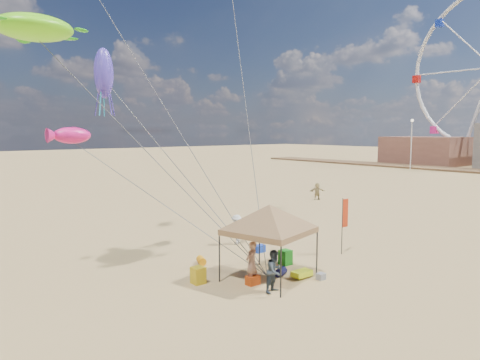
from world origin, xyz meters
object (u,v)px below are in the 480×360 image
at_px(chair_green, 285,257).
at_px(beach_cart, 302,273).
at_px(feather_flag, 344,216).
at_px(person_near_b, 275,271).
at_px(canopy_tent, 269,208).
at_px(lamp_north, 412,136).
at_px(person_far_c, 317,191).
at_px(person_near_c, 237,230).
at_px(cooler_red, 253,280).
at_px(person_near_a, 252,263).
at_px(chair_yellow, 198,275).
at_px(cooler_blue, 260,249).

height_order(chair_green, beach_cart, chair_green).
distance_m(feather_flag, person_near_b, 6.88).
xyz_separation_m(canopy_tent, beach_cart, (1.23, -0.77, -2.92)).
bearing_deg(person_near_b, lamp_north, 14.21).
distance_m(person_far_c, lamp_north, 39.47).
bearing_deg(person_near_c, lamp_north, -178.27).
bearing_deg(feather_flag, cooler_red, -175.05).
height_order(beach_cart, person_near_b, person_near_b).
height_order(cooler_red, person_far_c, person_far_c).
bearing_deg(cooler_red, feather_flag, 4.95).
bearing_deg(cooler_red, canopy_tent, 4.78).
xyz_separation_m(beach_cart, person_near_b, (-2.08, -0.49, 0.65)).
bearing_deg(person_near_a, person_far_c, -161.77).
xyz_separation_m(canopy_tent, chair_green, (2.04, 1.05, -2.77)).
height_order(canopy_tent, person_far_c, canopy_tent).
height_order(feather_flag, cooler_red, feather_flag).
height_order(person_near_a, person_far_c, person_near_a).
distance_m(canopy_tent, person_near_a, 2.42).
bearing_deg(person_near_b, feather_flag, 3.60).
bearing_deg(person_far_c, person_near_b, -110.37).
height_order(cooler_red, person_near_a, person_near_a).
distance_m(cooler_red, chair_yellow, 2.28).
distance_m(canopy_tent, feather_flag, 5.85).
distance_m(feather_flag, beach_cart, 4.98).
height_order(cooler_blue, chair_yellow, chair_yellow).
height_order(cooler_red, beach_cart, cooler_red).
relative_size(cooler_red, chair_green, 0.77).
distance_m(canopy_tent, beach_cart, 3.25).
bearing_deg(person_far_c, person_near_a, -112.97).
xyz_separation_m(feather_flag, beach_cart, (-4.48, -1.26, -1.76)).
bearing_deg(cooler_blue, beach_cart, -106.97).
xyz_separation_m(feather_flag, person_near_c, (-3.10, 5.00, -1.12)).
bearing_deg(chair_yellow, person_far_c, 29.61).
bearing_deg(chair_green, cooler_red, -159.38).
bearing_deg(person_near_a, cooler_red, 72.05).
xyz_separation_m(person_near_a, person_far_c, (19.41, 13.44, -0.11)).
xyz_separation_m(person_near_b, person_far_c, (19.28, 14.69, -0.06)).
bearing_deg(chair_yellow, lamp_north, 22.62).
relative_size(person_far_c, lamp_north, 0.19).
relative_size(chair_yellow, beach_cart, 0.78).
relative_size(feather_flag, lamp_north, 0.35).
bearing_deg(chair_green, beach_cart, -114.04).
bearing_deg(feather_flag, beach_cart, -164.24).
bearing_deg(person_near_c, feather_flag, 102.60).
bearing_deg(chair_green, person_near_a, -160.71).
xyz_separation_m(cooler_blue, beach_cart, (-1.28, -4.21, 0.01)).
distance_m(cooler_red, person_near_c, 6.67).
xyz_separation_m(chair_green, lamp_north, (53.59, 24.69, 5.17)).
height_order(feather_flag, beach_cart, feather_flag).
height_order(cooler_red, cooler_blue, same).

